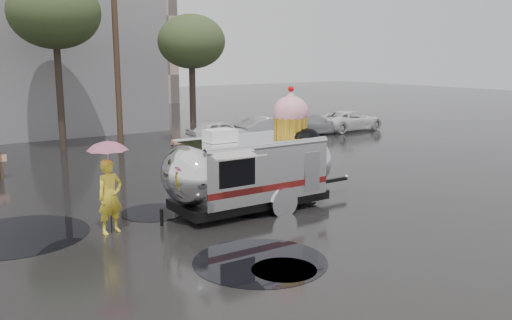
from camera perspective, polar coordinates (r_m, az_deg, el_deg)
ground at (r=14.06m, az=-3.73°, el=-7.38°), size 120.00×120.00×0.00m
puddles at (r=13.68m, az=-12.18°, el=-8.12°), size 8.53×8.04×0.01m
utility_pole at (r=27.15m, az=-14.49°, el=11.03°), size 1.60×0.28×9.00m
tree_mid at (r=27.45m, az=-20.46°, el=14.29°), size 4.20×4.20×8.03m
tree_right at (r=27.64m, az=-6.81°, el=12.19°), size 3.36×3.36×6.42m
parked_cars at (r=30.16m, az=4.09°, el=3.87°), size 13.20×1.90×1.50m
airstream_trailer at (r=15.62m, az=-0.34°, el=-0.69°), size 6.70×2.54×3.61m
person_left at (r=14.06m, az=-15.11°, el=-3.74°), size 0.77×0.60×1.89m
umbrella_pink at (r=13.84m, az=-15.32°, el=0.37°), size 1.23×1.23×2.39m
person_right at (r=16.33m, az=5.06°, el=-1.84°), size 0.78×0.89×1.63m
umbrella_black at (r=16.12m, az=5.13°, el=2.09°), size 1.16×1.16×2.34m
tripod at (r=16.50m, az=2.57°, el=-1.29°), size 0.62×0.62×1.55m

